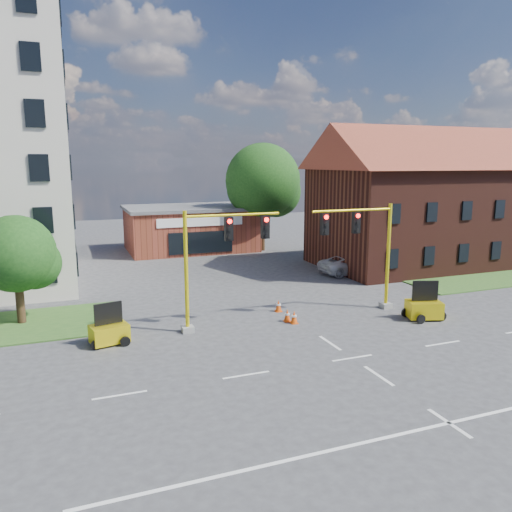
% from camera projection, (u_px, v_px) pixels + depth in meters
% --- Properties ---
extents(ground, '(120.00, 120.00, 0.00)m').
position_uv_depth(ground, '(352.00, 358.00, 22.05)').
color(ground, '#3A3A3C').
rests_on(ground, ground).
extents(grass_verge_ne, '(14.00, 4.00, 0.08)m').
position_uv_depth(grass_verge_ne, '(498.00, 280.00, 36.65)').
color(grass_verge_ne, '#2E5821').
rests_on(grass_verge_ne, ground).
extents(lane_markings, '(60.00, 36.00, 0.01)m').
position_uv_depth(lane_markings, '(394.00, 386.00, 19.30)').
color(lane_markings, white).
rests_on(lane_markings, ground).
extents(brick_shop, '(12.40, 8.40, 4.30)m').
position_uv_depth(brick_shop, '(190.00, 228.00, 49.16)').
color(brick_shop, brown).
rests_on(brick_shop, ground).
extents(townhouse_row, '(21.00, 11.00, 11.50)m').
position_uv_depth(townhouse_row, '(438.00, 194.00, 41.98)').
color(townhouse_row, '#451D14').
rests_on(townhouse_row, ground).
extents(tree_large, '(7.53, 7.17, 10.37)m').
position_uv_depth(tree_large, '(266.00, 184.00, 48.11)').
color(tree_large, '#342313').
rests_on(tree_large, ground).
extents(tree_nw_front, '(4.27, 4.06, 5.85)m').
position_uv_depth(tree_nw_front, '(21.00, 256.00, 26.22)').
color(tree_nw_front, '#342313').
rests_on(tree_nw_front, ground).
extents(signal_mast_west, '(5.30, 0.60, 6.20)m').
position_uv_depth(signal_mast_west, '(218.00, 254.00, 25.30)').
color(signal_mast_west, gray).
rests_on(signal_mast_west, ground).
extents(signal_mast_east, '(5.30, 0.60, 6.20)m').
position_uv_depth(signal_mast_east, '(364.00, 244.00, 28.37)').
color(signal_mast_east, gray).
rests_on(signal_mast_east, ground).
extents(trailer_west, '(1.91, 1.49, 1.93)m').
position_uv_depth(trailer_west, '(109.00, 332.00, 23.69)').
color(trailer_west, yellow).
rests_on(trailer_west, ground).
extents(trailer_east, '(2.10, 1.72, 2.06)m').
position_uv_depth(trailer_east, '(424.00, 308.00, 27.46)').
color(trailer_east, yellow).
rests_on(trailer_east, ground).
extents(cone_a, '(0.40, 0.40, 0.70)m').
position_uv_depth(cone_a, '(294.00, 317.00, 26.73)').
color(cone_a, '#E24C0B').
rests_on(cone_a, ground).
extents(cone_b, '(0.40, 0.40, 0.70)m').
position_uv_depth(cone_b, '(278.00, 306.00, 28.88)').
color(cone_b, '#E24C0B').
rests_on(cone_b, ground).
extents(cone_c, '(0.40, 0.40, 0.70)m').
position_uv_depth(cone_c, '(287.00, 316.00, 27.05)').
color(cone_c, '#E24C0B').
rests_on(cone_c, ground).
extents(cone_d, '(0.40, 0.40, 0.70)m').
position_uv_depth(cone_d, '(411.00, 304.00, 29.27)').
color(cone_d, '#E24C0B').
rests_on(cone_d, ground).
extents(pickup_white, '(5.27, 2.56, 1.44)m').
position_uv_depth(pickup_white, '(352.00, 265.00, 38.66)').
color(pickup_white, silver).
rests_on(pickup_white, ground).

